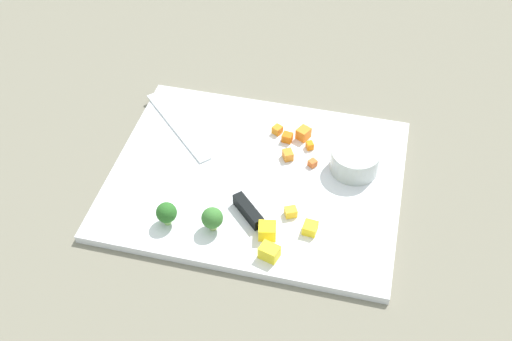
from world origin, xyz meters
TOP-DOWN VIEW (x-y plane):
  - ground_plane at (0.00, 0.00)m, footprint 4.00×4.00m
  - cutting_board at (0.00, 0.00)m, footprint 0.41×0.33m
  - prep_bowl at (0.14, 0.05)m, footprint 0.07×0.07m
  - chef_knife at (-0.06, -0.01)m, footprint 0.25×0.25m
  - carrot_dice_0 at (0.07, 0.07)m, footprint 0.01×0.01m
  - carrot_dice_1 at (0.05, 0.09)m, footprint 0.02×0.02m
  - carrot_dice_2 at (0.08, 0.04)m, footprint 0.01×0.01m
  - carrot_dice_3 at (0.03, 0.08)m, footprint 0.02×0.02m
  - carrot_dice_4 at (0.01, 0.10)m, footprint 0.02×0.02m
  - carrot_dice_5 at (0.04, 0.05)m, footprint 0.02×0.02m
  - pepper_dice_0 at (0.05, -0.14)m, footprint 0.03×0.02m
  - pepper_dice_1 at (0.09, -0.08)m, footprint 0.02×0.02m
  - pepper_dice_2 at (0.04, -0.10)m, footprint 0.03×0.03m
  - pepper_dice_3 at (0.06, -0.06)m, footprint 0.02×0.02m
  - broccoli_floret_0 at (-0.09, -0.11)m, footprint 0.03×0.03m
  - broccoli_floret_1 at (-0.03, -0.11)m, footprint 0.03×0.03m

SIDE VIEW (x-z plane):
  - ground_plane at x=0.00m, z-range 0.00..0.00m
  - cutting_board at x=0.00m, z-range 0.00..0.01m
  - carrot_dice_2 at x=0.08m, z-range 0.01..0.02m
  - carrot_dice_0 at x=0.07m, z-range 0.01..0.02m
  - chef_knife at x=-0.06m, z-range 0.01..0.03m
  - carrot_dice_4 at x=0.01m, z-range 0.01..0.02m
  - pepper_dice_3 at x=0.06m, z-range 0.01..0.02m
  - carrot_dice_3 at x=0.03m, z-range 0.01..0.02m
  - carrot_dice_5 at x=0.04m, z-range 0.01..0.03m
  - pepper_dice_1 at x=0.09m, z-range 0.01..0.03m
  - carrot_dice_1 at x=0.05m, z-range 0.01..0.03m
  - pepper_dice_0 at x=0.05m, z-range 0.01..0.03m
  - pepper_dice_2 at x=0.04m, z-range 0.01..0.03m
  - prep_bowl at x=0.14m, z-range 0.01..0.05m
  - broccoli_floret_0 at x=-0.09m, z-range 0.01..0.05m
  - broccoli_floret_1 at x=-0.03m, z-range 0.01..0.05m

